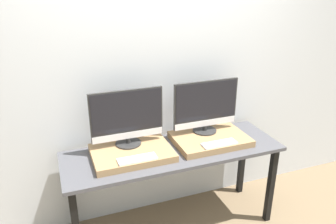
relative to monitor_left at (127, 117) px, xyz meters
The scene contains 8 objects.
wall_back 0.48m from the monitor_left, 34.33° to the left, with size 8.00×0.04×2.60m.
workbench 0.53m from the monitor_left, 20.37° to the right, with size 1.80×0.59×0.78m.
wooden_riser_left 0.29m from the monitor_left, 90.00° to the right, with size 0.62×0.44×0.06m.
monitor_left is the anchor object (origin of this frame).
keyboard_left 0.35m from the monitor_left, 90.00° to the right, with size 0.29×0.10×0.01m.
wooden_riser_right 0.75m from the monitor_left, ahead, with size 0.62×0.44×0.06m.
monitor_right 0.69m from the monitor_left, ahead, with size 0.58×0.21×0.46m.
keyboard_right 0.78m from the monitor_left, 21.12° to the right, with size 0.29×0.10×0.01m.
Camera 1 is at (-0.88, -1.91, 2.08)m, focal length 35.00 mm.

